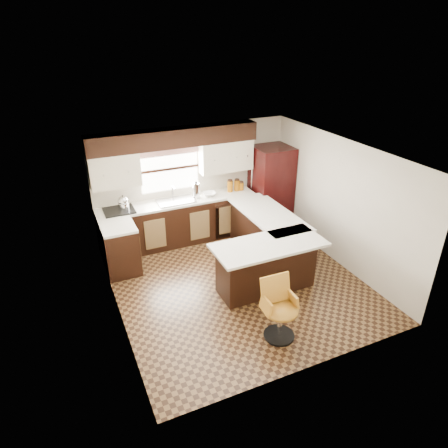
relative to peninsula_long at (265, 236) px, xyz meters
name	(u,v)px	position (x,y,z in m)	size (l,w,h in m)	color
floor	(237,282)	(-0.90, -0.62, -0.45)	(4.40, 4.40, 0.00)	#49301A
ceiling	(240,153)	(-0.90, -0.62, 1.95)	(4.40, 4.40, 0.00)	silver
wall_back	(193,181)	(-0.90, 1.58, 0.75)	(4.40, 4.40, 0.00)	beige
wall_front	(317,296)	(-0.90, -2.83, 0.75)	(4.40, 4.40, 0.00)	beige
wall_left	(111,249)	(-3.00, -0.62, 0.75)	(4.40, 4.40, 0.00)	beige
wall_right	(339,203)	(1.20, -0.62, 0.75)	(4.40, 4.40, 0.00)	beige
base_cab_back	(179,222)	(-1.35, 1.28, 0.00)	(3.30, 0.60, 0.90)	black
base_cab_left	(121,250)	(-2.70, 0.62, 0.00)	(0.60, 0.70, 0.90)	black
counter_back	(178,202)	(-1.35, 1.28, 0.47)	(3.30, 0.60, 0.04)	silver
counter_left	(118,227)	(-2.70, 0.62, 0.47)	(0.60, 0.70, 0.04)	silver
soffit	(175,138)	(-1.30, 1.40, 1.77)	(3.40, 0.35, 0.36)	black
upper_cab_left	(114,170)	(-2.52, 1.40, 1.27)	(0.94, 0.35, 0.64)	beige
upper_cab_right	(226,156)	(-0.22, 1.40, 1.27)	(1.14, 0.35, 0.64)	beige
window_pane	(170,169)	(-1.40, 1.56, 1.10)	(1.20, 0.02, 0.90)	white
valance	(169,151)	(-1.40, 1.52, 1.49)	(1.30, 0.06, 0.18)	#D19B93
sink	(176,201)	(-1.40, 1.25, 0.51)	(0.75, 0.45, 0.03)	#B2B2B7
dishwasher	(228,220)	(-0.35, 0.99, -0.02)	(0.58, 0.03, 0.78)	black
cooktop	(119,210)	(-2.55, 1.25, 0.51)	(0.58, 0.50, 0.03)	black
peninsula_long	(265,236)	(0.00, 0.00, 0.00)	(0.60, 1.95, 0.90)	black
peninsula_return	(266,266)	(-0.53, -0.97, 0.00)	(1.65, 0.60, 0.90)	black
counter_pen_long	(268,214)	(0.05, 0.00, 0.47)	(0.84, 1.95, 0.04)	silver
counter_pen_return	(269,245)	(-0.55, -1.06, 0.47)	(1.89, 0.84, 0.04)	silver
refrigerator	(271,188)	(0.78, 1.16, 0.48)	(0.80, 0.76, 1.86)	black
bar_chair	(281,311)	(-0.94, -2.13, 0.03)	(0.51, 0.51, 0.95)	#BD7F26
kettle	(123,202)	(-2.45, 1.26, 0.66)	(0.21, 0.21, 0.29)	silver
percolator	(196,190)	(-0.94, 1.28, 0.65)	(0.15, 0.15, 0.32)	silver
mixing_bowl	(209,194)	(-0.65, 1.27, 0.53)	(0.27, 0.27, 0.07)	white
canister_large	(230,186)	(-0.16, 1.30, 0.62)	(0.12, 0.12, 0.24)	#9B5708
canister_med	(237,185)	(0.00, 1.30, 0.61)	(0.12, 0.12, 0.23)	#9B5708
canister_small	(241,186)	(0.10, 1.30, 0.58)	(0.12, 0.12, 0.16)	#9B5708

